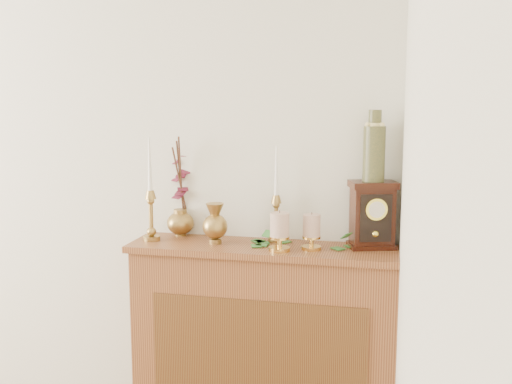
% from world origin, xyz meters
% --- Properties ---
extents(console_shelf, '(1.24, 0.34, 0.93)m').
position_xyz_m(console_shelf, '(1.40, 2.10, 0.44)').
color(console_shelf, brown).
rests_on(console_shelf, ground).
extents(candlestick_left, '(0.08, 0.08, 0.49)m').
position_xyz_m(candlestick_left, '(0.86, 2.08, 1.09)').
color(candlestick_left, '#B18347').
rests_on(candlestick_left, console_shelf).
extents(candlestick_center, '(0.07, 0.07, 0.45)m').
position_xyz_m(candlestick_center, '(1.44, 2.19, 1.08)').
color(candlestick_center, '#B18347').
rests_on(candlestick_center, console_shelf).
extents(bud_vase, '(0.12, 0.12, 0.19)m').
position_xyz_m(bud_vase, '(1.17, 2.09, 1.02)').
color(bud_vase, '#B18347').
rests_on(bud_vase, console_shelf).
extents(ginger_jar, '(0.20, 0.21, 0.49)m').
position_xyz_m(ginger_jar, '(0.95, 2.24, 1.15)').
color(ginger_jar, '#B18347').
rests_on(ginger_jar, console_shelf).
extents(pillar_candle_left, '(0.09, 0.09, 0.18)m').
position_xyz_m(pillar_candle_left, '(1.49, 2.02, 1.02)').
color(pillar_candle_left, gold).
rests_on(pillar_candle_left, console_shelf).
extents(pillar_candle_right, '(0.09, 0.09, 0.17)m').
position_xyz_m(pillar_candle_right, '(1.62, 2.07, 1.02)').
color(pillar_candle_right, gold).
rests_on(pillar_candle_right, console_shelf).
extents(ivy_garland, '(0.43, 0.21, 0.09)m').
position_xyz_m(ivy_garland, '(1.58, 2.09, 0.95)').
color(ivy_garland, '#306F2A').
rests_on(ivy_garland, console_shelf).
extents(mantel_clock, '(0.23, 0.19, 0.30)m').
position_xyz_m(mantel_clock, '(1.88, 2.17, 1.08)').
color(mantel_clock, '#33140A').
rests_on(mantel_clock, console_shelf).
extents(ceramic_vase, '(0.10, 0.10, 0.31)m').
position_xyz_m(ceramic_vase, '(1.88, 2.17, 1.37)').
color(ceramic_vase, black).
rests_on(ceramic_vase, mantel_clock).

